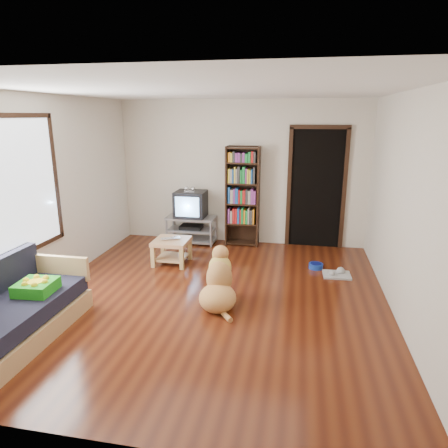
% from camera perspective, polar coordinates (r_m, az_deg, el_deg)
% --- Properties ---
extents(ground, '(5.00, 5.00, 0.00)m').
position_cam_1_polar(ground, '(5.34, -1.72, -10.48)').
color(ground, '#53210E').
rests_on(ground, ground).
extents(ceiling, '(5.00, 5.00, 0.00)m').
position_cam_1_polar(ceiling, '(4.82, -1.97, 18.58)').
color(ceiling, white).
rests_on(ceiling, ground).
extents(wall_back, '(4.50, 0.00, 4.50)m').
position_cam_1_polar(wall_back, '(7.34, 2.50, 7.26)').
color(wall_back, beige).
rests_on(wall_back, ground).
extents(wall_front, '(4.50, 0.00, 4.50)m').
position_cam_1_polar(wall_front, '(2.65, -13.97, -7.91)').
color(wall_front, beige).
rests_on(wall_front, ground).
extents(wall_left, '(0.00, 5.00, 5.00)m').
position_cam_1_polar(wall_left, '(5.84, -23.97, 3.88)').
color(wall_left, beige).
rests_on(wall_left, ground).
extents(wall_right, '(0.00, 5.00, 5.00)m').
position_cam_1_polar(wall_right, '(4.95, 24.52, 1.97)').
color(wall_right, beige).
rests_on(wall_right, ground).
extents(green_cushion, '(0.42, 0.42, 0.13)m').
position_cam_1_polar(green_cushion, '(4.93, -25.25, -8.14)').
color(green_cushion, green).
rests_on(green_cushion, sofa).
extents(laptop, '(0.37, 0.32, 0.02)m').
position_cam_1_polar(laptop, '(6.41, -7.60, -2.19)').
color(laptop, white).
rests_on(laptop, coffee_table).
extents(dog_bowl, '(0.22, 0.22, 0.08)m').
position_cam_1_polar(dog_bowl, '(6.45, 12.98, -5.85)').
color(dog_bowl, '#163599').
rests_on(dog_bowl, ground).
extents(grey_rag, '(0.41, 0.33, 0.03)m').
position_cam_1_polar(grey_rag, '(6.25, 15.80, -7.00)').
color(grey_rag, '#A7A7A7').
rests_on(grey_rag, ground).
extents(window, '(0.03, 1.46, 1.70)m').
position_cam_1_polar(window, '(5.40, -27.03, 4.86)').
color(window, white).
rests_on(window, wall_left).
extents(doorway, '(1.03, 0.05, 2.19)m').
position_cam_1_polar(doorway, '(7.28, 13.07, 5.37)').
color(doorway, black).
rests_on(doorway, wall_back).
extents(tv_stand, '(0.90, 0.45, 0.50)m').
position_cam_1_polar(tv_stand, '(7.50, -4.69, -0.65)').
color(tv_stand, '#99999E').
rests_on(tv_stand, ground).
extents(crt_tv, '(0.55, 0.52, 0.58)m').
position_cam_1_polar(crt_tv, '(7.41, -4.72, 2.92)').
color(crt_tv, black).
rests_on(crt_tv, tv_stand).
extents(bookshelf, '(0.60, 0.30, 1.80)m').
position_cam_1_polar(bookshelf, '(7.23, 2.68, 4.73)').
color(bookshelf, black).
rests_on(bookshelf, ground).
extents(sofa, '(0.80, 1.80, 0.80)m').
position_cam_1_polar(sofa, '(4.89, -28.17, -11.61)').
color(sofa, tan).
rests_on(sofa, ground).
extents(coffee_table, '(0.55, 0.55, 0.40)m').
position_cam_1_polar(coffee_table, '(6.48, -7.48, -3.23)').
color(coffee_table, tan).
rests_on(coffee_table, ground).
extents(dog, '(0.51, 0.88, 0.74)m').
position_cam_1_polar(dog, '(5.07, -0.74, -8.58)').
color(dog, tan).
rests_on(dog, ground).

